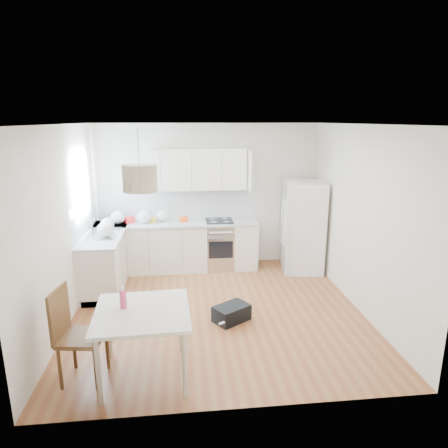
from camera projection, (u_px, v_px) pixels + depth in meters
name	position (u px, v px, depth m)	size (l,w,h in m)	color
floor	(218.00, 311.00, 5.95)	(4.20, 4.20, 0.00)	brown
ceiling	(217.00, 124.00, 5.26)	(4.20, 4.20, 0.00)	white
wall_back	(207.00, 196.00, 7.63)	(4.20, 4.20, 0.00)	white
wall_left	(63.00, 227.00, 5.39)	(4.20, 4.20, 0.00)	white
wall_right	(360.00, 219.00, 5.83)	(4.20, 4.20, 0.00)	white
window_glassblock	(81.00, 185.00, 6.39)	(0.02, 1.00, 1.00)	#BFE0F9
cabinets_back	(177.00, 247.00, 7.50)	(3.00, 0.60, 0.88)	silver
cabinets_left	(106.00, 260.00, 6.80)	(0.60, 1.80, 0.88)	silver
counter_back	(176.00, 223.00, 7.39)	(3.02, 0.64, 0.04)	#BCBEC1
counter_left	(104.00, 234.00, 6.69)	(0.64, 1.82, 0.04)	#BCBEC1
backsplash_back	(176.00, 204.00, 7.59)	(3.00, 0.01, 0.58)	white
backsplash_left	(84.00, 217.00, 6.58)	(0.01, 1.80, 0.58)	white
upper_cabinets	(199.00, 169.00, 7.32)	(1.70, 0.32, 0.75)	silver
range_oven	(219.00, 245.00, 7.59)	(0.50, 0.61, 0.88)	silver
sink	(103.00, 234.00, 6.63)	(0.50, 0.80, 0.16)	silver
refrigerator	(304.00, 226.00, 7.41)	(0.81, 0.84, 1.68)	white
dining_table	(142.00, 318.00, 4.27)	(1.04, 1.04, 0.79)	#BDB5A1
dining_chair	(82.00, 335.00, 4.26)	(0.45, 0.45, 1.06)	#452C14
drink_bottle	(123.00, 297.00, 4.28)	(0.07, 0.07, 0.25)	#DF3E74
gym_bag	(231.00, 313.00, 5.63)	(0.49, 0.32, 0.23)	black
pendant_lamp	(140.00, 178.00, 4.08)	(0.35, 0.35, 0.28)	#B5AB8B
grocery_bag_a	(118.00, 218.00, 7.24)	(0.26, 0.22, 0.24)	white
grocery_bag_b	(144.00, 217.00, 7.26)	(0.27, 0.23, 0.24)	white
grocery_bag_c	(162.00, 216.00, 7.41)	(0.24, 0.20, 0.22)	white
grocery_bag_d	(107.00, 224.00, 6.85)	(0.23, 0.20, 0.21)	white
grocery_bag_e	(105.00, 230.00, 6.44)	(0.26, 0.23, 0.24)	white
snack_orange	(184.00, 219.00, 7.40)	(0.14, 0.09, 0.10)	#FE5916
snack_yellow	(152.00, 220.00, 7.34)	(0.14, 0.09, 0.10)	yellow
snack_red	(130.00, 220.00, 7.32)	(0.17, 0.10, 0.11)	red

